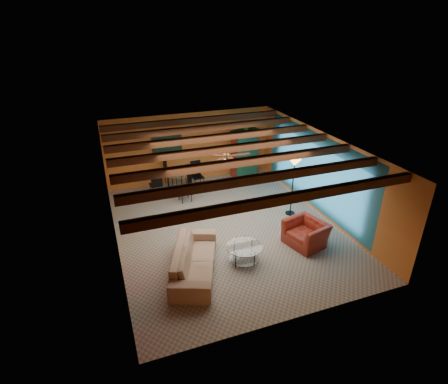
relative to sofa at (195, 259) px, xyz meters
name	(u,v)px	position (x,y,z in m)	size (l,w,h in m)	color
room	(225,155)	(1.50, 1.81, 1.99)	(6.52, 8.01, 2.71)	gray
sofa	(195,259)	(0.00, 0.00, 0.00)	(2.51, 0.98, 0.73)	#A48169
armchair	(306,233)	(3.32, 0.11, -0.01)	(1.10, 0.96, 0.71)	maroon
coffee_table	(244,254)	(1.34, -0.05, -0.12)	(0.96, 0.96, 0.49)	silver
dining_table	(177,179)	(0.70, 4.74, 0.16)	(2.04, 2.04, 1.06)	silver
armoire	(245,154)	(3.70, 5.40, 0.56)	(1.05, 0.52, 1.85)	maroon
floor_lamp	(292,187)	(3.82, 1.83, 0.60)	(0.39, 0.39, 1.94)	black
ceiling_fan	(226,156)	(1.50, 1.70, 1.99)	(1.50, 1.50, 0.44)	#472614
painting	(167,143)	(0.60, 5.66, 1.28)	(1.05, 0.03, 0.65)	black
potted_plant	(246,126)	(3.70, 5.40, 1.71)	(0.40, 0.35, 0.45)	#26661E
vase	(176,163)	(0.70, 4.74, 0.80)	(0.19, 0.19, 0.20)	orange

